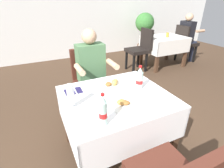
{
  "coord_description": "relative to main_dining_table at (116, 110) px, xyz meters",
  "views": [
    {
      "loc": [
        -0.75,
        -1.1,
        1.59
      ],
      "look_at": [
        -0.1,
        0.28,
        0.82
      ],
      "focal_mm": 27.41,
      "sensor_mm": 36.0,
      "label": 1
    }
  ],
  "objects": [
    {
      "name": "ground_plane",
      "position": [
        0.1,
        -0.18,
        -0.57
      ],
      "size": [
        11.0,
        11.0,
        0.0
      ],
      "primitive_type": "plane",
      "color": "#473323"
    },
    {
      "name": "main_dining_table",
      "position": [
        0.0,
        0.0,
        0.0
      ],
      "size": [
        1.02,
        0.91,
        0.74
      ],
      "color": "white",
      "rests_on": "ground"
    },
    {
      "name": "chair_far_diner_seat",
      "position": [
        -0.0,
        0.85,
        -0.01
      ],
      "size": [
        0.44,
        0.5,
        0.97
      ],
      "color": "#4C2319",
      "rests_on": "ground"
    },
    {
      "name": "seated_diner_far",
      "position": [
        0.01,
        0.74,
        0.14
      ],
      "size": [
        0.5,
        0.46,
        1.26
      ],
      "color": "#282D42",
      "rests_on": "ground"
    },
    {
      "name": "plate_near_camera",
      "position": [
        -0.02,
        -0.18,
        0.19
      ],
      "size": [
        0.24,
        0.24,
        0.06
      ],
      "color": "white",
      "rests_on": "main_dining_table"
    },
    {
      "name": "plate_far_diner",
      "position": [
        0.07,
        0.21,
        0.19
      ],
      "size": [
        0.25,
        0.25,
        0.07
      ],
      "color": "white",
      "rests_on": "main_dining_table"
    },
    {
      "name": "beer_glass_left",
      "position": [
        -0.44,
        -0.02,
        0.29
      ],
      "size": [
        0.07,
        0.07,
        0.22
      ],
      "color": "white",
      "rests_on": "main_dining_table"
    },
    {
      "name": "cola_bottle_primary",
      "position": [
        0.27,
        0.02,
        0.29
      ],
      "size": [
        0.07,
        0.07,
        0.26
      ],
      "color": "silver",
      "rests_on": "main_dining_table"
    },
    {
      "name": "cola_bottle_secondary",
      "position": [
        -0.28,
        -0.34,
        0.29
      ],
      "size": [
        0.06,
        0.06,
        0.27
      ],
      "color": "silver",
      "rests_on": "main_dining_table"
    },
    {
      "name": "napkin_cutlery_set",
      "position": [
        -0.36,
        0.26,
        0.18
      ],
      "size": [
        0.17,
        0.19,
        0.01
      ],
      "color": "#231E4C",
      "rests_on": "main_dining_table"
    },
    {
      "name": "background_dining_table",
      "position": [
        2.34,
        2.01,
        -0.01
      ],
      "size": [
        1.0,
        0.76,
        0.74
      ],
      "color": "white",
      "rests_on": "ground"
    },
    {
      "name": "background_chair_left",
      "position": [
        1.63,
        2.01,
        -0.01
      ],
      "size": [
        0.5,
        0.44,
        0.97
      ],
      "color": "black",
      "rests_on": "ground"
    },
    {
      "name": "background_chair_right",
      "position": [
        3.05,
        2.01,
        -0.01
      ],
      "size": [
        0.5,
        0.44,
        0.97
      ],
      "color": "black",
      "rests_on": "ground"
    },
    {
      "name": "background_patron",
      "position": [
        3.1,
        2.01,
        0.14
      ],
      "size": [
        0.46,
        0.5,
        1.26
      ],
      "color": "#282D42",
      "rests_on": "ground"
    },
    {
      "name": "background_table_tumbler",
      "position": [
        2.35,
        1.95,
        0.23
      ],
      "size": [
        0.06,
        0.06,
        0.11
      ],
      "primitive_type": "cylinder",
      "color": "#C68928",
      "rests_on": "background_dining_table"
    },
    {
      "name": "potted_plant_corner",
      "position": [
        2.5,
        3.14,
        0.23
      ],
      "size": [
        0.55,
        0.55,
        1.22
      ],
      "color": "brown",
      "rests_on": "ground"
    }
  ]
}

